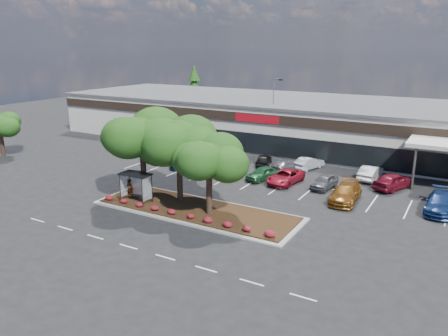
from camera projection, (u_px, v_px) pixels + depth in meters
The scene contains 28 objects.
ground at pixel (189, 233), 32.66m from camera, with size 160.00×160.00×0.00m, color black.
retail_store at pixel (328, 124), 60.09m from camera, with size 80.40×25.20×6.25m.
landscape_island at pixel (196, 210), 36.93m from camera, with size 18.00×6.00×0.26m.
lane_markings at pixel (250, 193), 41.43m from camera, with size 33.12×20.06×0.01m.
shrub_row at pixel (182, 214), 35.07m from camera, with size 17.00×0.80×0.50m, color maroon, non-canonical shape.
bus_shelter at pixel (137, 179), 38.10m from camera, with size 2.75×1.55×2.59m.
island_tree_west at pixel (143, 154), 39.12m from camera, with size 7.20×7.20×7.89m, color #143B10, non-canonical shape.
island_tree_mid at pixel (179, 160), 38.10m from camera, with size 6.60×6.60×7.32m, color #143B10, non-canonical shape.
island_tree_east at pixel (209, 175), 35.04m from camera, with size 5.80×5.80×6.50m, color #143B10, non-canonical shape.
tree_west_far at pixel (1, 134), 54.88m from camera, with size 4.80×4.80×5.61m, color #143B10, non-canonical shape.
conifer_north_west at pixel (194, 92), 84.10m from camera, with size 4.40×4.40×10.00m, color #143B10.
person_waiting at pixel (130, 189), 39.10m from camera, with size 0.67×0.44×1.83m, color #594C47.
light_pole at pixel (274, 119), 57.58m from camera, with size 1.41×0.75×9.55m.
car_0 at pixel (181, 158), 51.49m from camera, with size 1.85×4.61×1.57m, color #BEBEBE.
car_1 at pixel (191, 159), 50.52m from camera, with size 2.37×5.84×1.70m, color navy.
car_2 at pixel (220, 166), 48.11m from camera, with size 2.42×5.26×1.46m, color #B8B8B8.
car_3 at pixel (263, 173), 45.53m from camera, with size 1.64×4.09×1.39m, color #20562E.
car_4 at pixel (285, 177), 44.29m from camera, with size 2.30×4.99×1.39m, color maroon.
car_5 at pixel (324, 182), 42.82m from camera, with size 1.60×3.98×1.36m, color #515057.
car_6 at pixel (346, 193), 39.16m from camera, with size 2.20×5.41×1.57m, color brown.
car_7 at pixel (441, 203), 36.67m from camera, with size 2.23×5.47×1.59m, color navy.
car_9 at pixel (184, 150), 55.84m from camera, with size 1.43×4.10×1.35m, color #683403.
car_10 at pixel (220, 149), 55.62m from camera, with size 1.91×4.75×1.62m, color black.
car_11 at pixel (264, 160), 51.02m from camera, with size 1.58×3.92×1.34m, color black.
car_12 at pixel (285, 166), 48.35m from camera, with size 1.98×4.87×1.41m, color #54535A.
car_13 at pixel (309, 163), 49.51m from camera, with size 1.47×4.21×1.39m, color #A7ADB3.
car_14 at pixel (370, 173), 45.55m from camera, with size 1.59×4.56×1.50m, color #B9B9B9.
car_15 at pixel (393, 181), 42.51m from camera, with size 1.91×4.74×1.62m, color maroon.
Camera 1 is at (17.26, -24.83, 13.54)m, focal length 35.00 mm.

